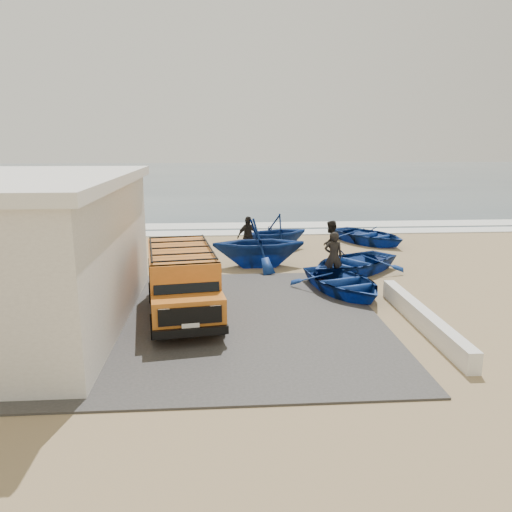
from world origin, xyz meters
name	(u,v)px	position (x,y,z in m)	size (l,w,h in m)	color
ground	(243,299)	(0.00, 0.00, 0.00)	(160.00, 160.00, 0.00)	#9B825A
slab	(178,321)	(-2.00, -2.00, 0.03)	(12.00, 10.00, 0.05)	#3D3B38
ocean	(225,177)	(0.00, 56.00, 0.00)	(180.00, 88.00, 0.01)	#385166
surf_line	(233,233)	(0.00, 12.00, 0.03)	(180.00, 1.60, 0.06)	white
surf_wash	(232,226)	(0.00, 14.50, 0.02)	(180.00, 2.20, 0.04)	white
parapet	(423,319)	(5.00, -3.00, 0.28)	(0.35, 6.00, 0.55)	silver
van	(182,280)	(-1.88, -1.49, 1.13)	(2.62, 5.14, 2.11)	orange
boat_near_left	(343,282)	(3.50, 0.37, 0.41)	(2.82, 3.95, 0.82)	navy
boat_near_right	(352,263)	(4.49, 2.97, 0.44)	(3.04, 4.26, 0.88)	navy
boat_mid_left	(259,243)	(0.87, 4.37, 1.01)	(3.32, 3.85, 2.03)	navy
boat_far_left	(275,232)	(1.89, 7.49, 0.88)	(2.89, 3.35, 1.77)	navy
boat_far_right	(369,235)	(6.89, 8.68, 0.43)	(2.96, 4.14, 0.86)	navy
fisherman_front	(333,256)	(3.51, 1.97, 0.95)	(0.69, 0.45, 1.89)	black
fisherman_middle	(330,244)	(3.88, 4.21, 0.97)	(0.95, 0.74, 1.94)	black
fisherman_back	(248,237)	(0.50, 6.15, 0.93)	(1.10, 0.46, 1.87)	black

